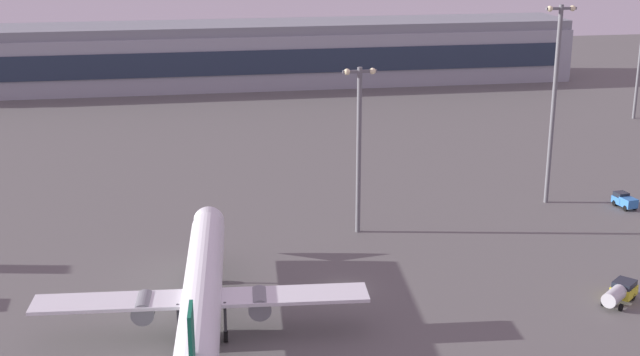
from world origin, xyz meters
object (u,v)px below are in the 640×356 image
Objects in this scene: apron_light_west at (554,95)px; fuel_truck at (619,292)px; airplane_mid_apron at (202,295)px; cargo_loader at (624,200)px; apron_light_east at (359,139)px.

fuel_truck is at bearing -100.58° from apron_light_west.
fuel_truck is (49.08, -0.47, -3.18)m from airplane_mid_apron.
apron_light_west reaches higher than cargo_loader.
apron_light_west is at bearing 13.87° from apron_light_east.
airplane_mid_apron is 37.84m from apron_light_east.
apron_light_east is 0.77× the size of apron_light_west.
fuel_truck is (-17.90, -32.21, 0.19)m from cargo_loader.
airplane_mid_apron reaches higher than cargo_loader.
cargo_loader is 0.72× the size of fuel_truck.
cargo_loader is 0.14× the size of apron_light_west.
airplane_mid_apron reaches higher than fuel_truck.
airplane_mid_apron is at bearing -147.06° from apron_light_west.
apron_light_east reaches higher than cargo_loader.
apron_light_east is (-43.55, -3.53, 12.70)m from cargo_loader.
airplane_mid_apron is 10.65× the size of cargo_loader.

